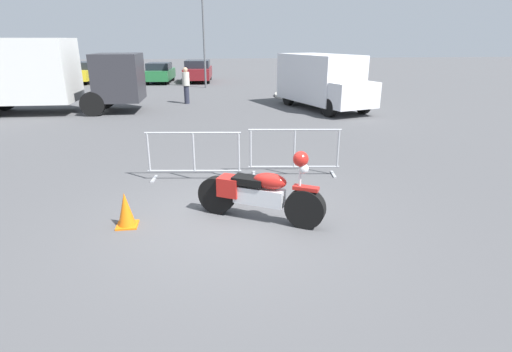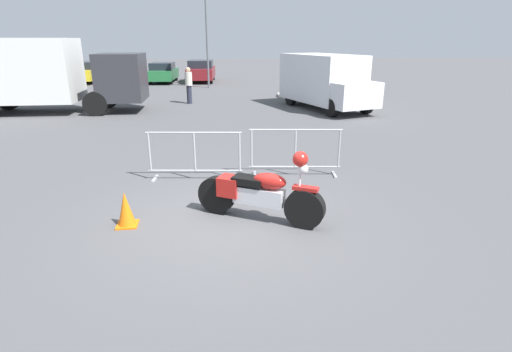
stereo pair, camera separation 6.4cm
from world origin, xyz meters
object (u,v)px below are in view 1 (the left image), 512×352
crowd_barrier_far (294,152)px  traffic_cone (126,210)px  parked_car_maroon (198,71)px  street_lamp (203,26)px  delivery_van (322,80)px  parked_car_green (160,73)px  motorcycle (259,193)px  parked_car_yellow (83,72)px  pedestrian (186,84)px  crowd_barrier_near (194,155)px  box_truck (32,73)px  parked_car_blue (122,72)px  parked_car_black (43,73)px

crowd_barrier_far → traffic_cone: crowd_barrier_far is taller
parked_car_maroon → street_lamp: street_lamp is taller
delivery_van → parked_car_green: 14.80m
motorcycle → parked_car_yellow: 25.87m
pedestrian → crowd_barrier_near: bearing=-169.0°
motorcycle → pedestrian: size_ratio=1.22×
parked_car_yellow → parked_car_maroon: 8.05m
parked_car_green → pedestrian: 10.37m
box_truck → parked_car_blue: bearing=85.4°
crowd_barrier_near → parked_car_blue: (-5.31, 21.79, 0.18)m
crowd_barrier_far → street_lamp: street_lamp is taller
motorcycle → street_lamp: bearing=121.2°
delivery_van → street_lamp: size_ratio=0.94×
motorcycle → parked_car_blue: 24.86m
parked_car_yellow → parked_car_green: size_ratio=1.04×
parked_car_green → pedestrian: (2.15, -10.15, 0.22)m
crowd_barrier_near → delivery_van: size_ratio=0.38×
parked_car_green → parked_car_maroon: parked_car_maroon is taller
motorcycle → pedestrian: bearing=126.3°
parked_car_maroon → traffic_cone: bearing=-178.6°
crowd_barrier_near → parked_car_green: size_ratio=0.49×
crowd_barrier_far → delivery_van: delivery_van is taller
crowd_barrier_far → delivery_van: (3.24, 8.87, 0.69)m
parked_car_green → pedestrian: pedestrian is taller
motorcycle → parked_car_yellow: (-9.11, 24.21, 0.24)m
delivery_van → parked_car_black: delivery_van is taller
parked_car_black → pedestrian: (10.19, -10.83, 0.20)m
parked_car_yellow → parked_car_black: bearing=95.3°
box_truck → parked_car_maroon: bearing=62.7°
delivery_van → pedestrian: 6.36m
motorcycle → traffic_cone: size_ratio=3.50×
parked_car_yellow → street_lamp: street_lamp is taller
parked_car_maroon → traffic_cone: (-1.14, -23.71, -0.48)m
box_truck → parked_car_maroon: 13.90m
parked_car_black → traffic_cone: bearing=-154.2°
crowd_barrier_far → street_lamp: 17.98m
box_truck → street_lamp: street_lamp is taller
delivery_van → box_truck: bearing=-109.7°
motorcycle → delivery_van: bearing=98.0°
traffic_cone → parked_car_maroon: bearing=87.3°
parked_car_black → parked_car_blue: (5.36, -0.14, 0.01)m
crowd_barrier_far → motorcycle: bearing=-116.6°
crowd_barrier_far → street_lamp: size_ratio=0.36×
crowd_barrier_far → parked_car_maroon: bearing=95.8°
crowd_barrier_near → crowd_barrier_far: 2.23m
box_truck → street_lamp: size_ratio=1.36×
delivery_van → parked_car_yellow: size_ratio=1.24×
delivery_van → parked_car_maroon: bearing=-174.3°
parked_car_yellow → parked_car_green: parked_car_yellow is taller
parked_car_yellow → pedestrian: 13.23m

